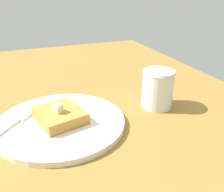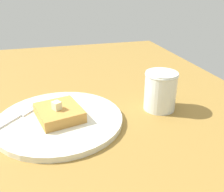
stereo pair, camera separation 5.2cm
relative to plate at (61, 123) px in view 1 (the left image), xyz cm
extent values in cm
cube|color=olive|center=(-9.67, -8.30, -2.13)|extent=(112.26, 112.26, 2.97)
cylinder|color=silver|center=(0.00, 0.00, -0.07)|extent=(25.43, 25.43, 1.15)
torus|color=brown|center=(0.00, 0.00, 0.10)|extent=(25.43, 25.43, 0.80)
cube|color=#BC833A|center=(0.00, 0.00, 1.61)|extent=(10.85, 10.05, 2.21)
cube|color=beige|center=(0.53, -0.33, 3.51)|extent=(2.11, 2.05, 1.60)
cube|color=silver|center=(0.92, -11.12, 0.68)|extent=(8.07, 7.32, 0.36)
cube|color=silver|center=(-3.86, -6.87, 0.68)|extent=(3.55, 3.50, 0.36)
cube|color=silver|center=(-6.65, -5.49, 0.68)|extent=(2.60, 2.37, 0.36)
cube|color=silver|center=(-6.29, -5.08, 0.68)|extent=(2.60, 2.37, 0.36)
cube|color=silver|center=(-5.92, -4.67, 0.68)|extent=(2.60, 2.37, 0.36)
cube|color=silver|center=(-5.56, -4.26, 0.68)|extent=(2.60, 2.37, 0.36)
cylinder|color=#3B1405|center=(-0.31, 22.09, 2.88)|extent=(6.41, 6.41, 7.05)
cylinder|color=silver|center=(-0.31, 22.09, 3.65)|extent=(6.97, 6.97, 8.59)
torus|color=silver|center=(-0.31, 22.09, 7.49)|extent=(7.19, 7.19, 0.50)
camera|label=1|loc=(43.44, -6.33, 25.64)|focal=40.00mm
camera|label=2|loc=(45.08, -1.43, 25.64)|focal=40.00mm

